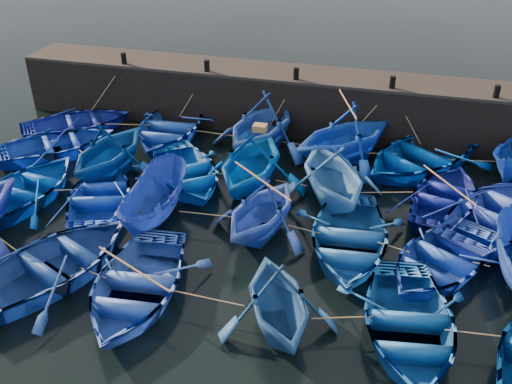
% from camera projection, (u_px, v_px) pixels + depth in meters
% --- Properties ---
extents(ground, '(120.00, 120.00, 0.00)m').
position_uv_depth(ground, '(228.00, 262.00, 17.54)').
color(ground, black).
rests_on(ground, ground).
extents(quay_wall, '(26.00, 2.50, 2.50)m').
position_uv_depth(quay_wall, '(299.00, 102.00, 25.62)').
color(quay_wall, black).
rests_on(quay_wall, ground).
extents(quay_top, '(26.00, 2.50, 0.12)m').
position_uv_depth(quay_top, '(300.00, 74.00, 24.96)').
color(quay_top, black).
rests_on(quay_top, quay_wall).
extents(bollard_0, '(0.24, 0.24, 0.50)m').
position_uv_depth(bollard_0, '(124.00, 58.00, 25.88)').
color(bollard_0, black).
rests_on(bollard_0, quay_top).
extents(bollard_1, '(0.24, 0.24, 0.50)m').
position_uv_depth(bollard_1, '(207.00, 66.00, 24.96)').
color(bollard_1, black).
rests_on(bollard_1, quay_top).
extents(bollard_2, '(0.24, 0.24, 0.50)m').
position_uv_depth(bollard_2, '(296.00, 74.00, 24.05)').
color(bollard_2, black).
rests_on(bollard_2, quay_top).
extents(bollard_3, '(0.24, 0.24, 0.50)m').
position_uv_depth(bollard_3, '(393.00, 82.00, 23.14)').
color(bollard_3, black).
rests_on(bollard_3, quay_top).
extents(bollard_4, '(0.24, 0.24, 0.50)m').
position_uv_depth(bollard_4, '(497.00, 91.00, 22.22)').
color(bollard_4, black).
rests_on(bollard_4, quay_top).
extents(boat_0, '(5.86, 5.67, 0.99)m').
position_uv_depth(boat_0, '(77.00, 123.00, 25.52)').
color(boat_0, navy).
rests_on(boat_0, ground).
extents(boat_1, '(4.32, 5.79, 1.15)m').
position_uv_depth(boat_1, '(169.00, 127.00, 24.93)').
color(boat_1, '#1841A5').
rests_on(boat_1, ground).
extents(boat_2, '(5.16, 5.68, 2.57)m').
position_uv_depth(boat_2, '(262.00, 123.00, 23.51)').
color(boat_2, '#214998').
rests_on(boat_2, ground).
extents(boat_3, '(6.28, 6.34, 2.53)m').
position_uv_depth(boat_3, '(345.00, 134.00, 22.62)').
color(boat_3, '#103FBF').
rests_on(boat_3, ground).
extents(boat_4, '(6.82, 7.13, 1.20)m').
position_uv_depth(boat_4, '(420.00, 155.00, 22.48)').
color(boat_4, '#003D93').
rests_on(boat_4, ground).
extents(boat_6, '(5.98, 5.93, 1.02)m').
position_uv_depth(boat_6, '(56.00, 144.00, 23.56)').
color(boat_6, '#1036AB').
rests_on(boat_6, ground).
extents(boat_7, '(4.17, 4.70, 2.29)m').
position_uv_depth(boat_7, '(109.00, 149.00, 21.72)').
color(boat_7, navy).
rests_on(boat_7, ground).
extents(boat_8, '(5.81, 6.06, 1.02)m').
position_uv_depth(boat_8, '(185.00, 171.00, 21.52)').
color(boat_8, blue).
rests_on(boat_8, ground).
extents(boat_9, '(4.23, 4.85, 2.46)m').
position_uv_depth(boat_9, '(252.00, 161.00, 20.73)').
color(boat_9, '#004CA2').
rests_on(boat_9, ground).
extents(boat_10, '(5.54, 5.83, 2.40)m').
position_uv_depth(boat_10, '(333.00, 173.00, 19.97)').
color(boat_10, '#3571C8').
rests_on(boat_10, ground).
extents(boat_11, '(4.39, 5.35, 0.97)m').
position_uv_depth(boat_11, '(446.00, 197.00, 19.96)').
color(boat_11, navy).
rests_on(boat_11, ground).
extents(boat_12, '(6.56, 7.09, 1.20)m').
position_uv_depth(boat_12, '(503.00, 214.00, 18.83)').
color(boat_12, blue).
rests_on(boat_12, ground).
extents(boat_13, '(4.10, 5.31, 1.02)m').
position_uv_depth(boat_13, '(27.00, 188.00, 20.44)').
color(boat_13, '#003B94').
rests_on(boat_13, ground).
extents(boat_14, '(4.57, 5.38, 0.95)m').
position_uv_depth(boat_14, '(101.00, 195.00, 20.12)').
color(boat_14, blue).
rests_on(boat_14, ground).
extents(boat_15, '(1.82, 4.32, 1.64)m').
position_uv_depth(boat_15, '(154.00, 201.00, 19.11)').
color(boat_15, navy).
rests_on(boat_15, ground).
extents(boat_16, '(4.19, 4.58, 2.05)m').
position_uv_depth(boat_16, '(261.00, 209.00, 18.28)').
color(boat_16, blue).
rests_on(boat_16, ground).
extents(boat_17, '(4.13, 5.46, 1.07)m').
position_uv_depth(boat_17, '(348.00, 238.00, 17.73)').
color(boat_17, '#1B58A7').
rests_on(boat_17, ground).
extents(boat_18, '(5.27, 5.80, 0.99)m').
position_uv_depth(boat_18, '(440.00, 259.00, 16.90)').
color(boat_18, '#1B41B1').
rests_on(boat_18, ground).
extents(boat_21, '(5.69, 6.47, 1.12)m').
position_uv_depth(boat_21, '(54.00, 263.00, 16.60)').
color(boat_21, navy).
rests_on(boat_21, ground).
extents(boat_22, '(4.11, 5.39, 1.05)m').
position_uv_depth(boat_22, '(135.00, 284.00, 15.84)').
color(boat_22, blue).
rests_on(boat_22, ground).
extents(boat_23, '(4.43, 4.67, 1.93)m').
position_uv_depth(boat_23, '(278.00, 300.00, 14.62)').
color(boat_23, navy).
rests_on(boat_23, ground).
extents(boat_24, '(4.27, 5.45, 1.03)m').
position_uv_depth(boat_24, '(408.00, 324.00, 14.50)').
color(boat_24, '#104D92').
rests_on(boat_24, ground).
extents(wooden_crate, '(0.48, 0.40, 0.23)m').
position_uv_depth(wooden_crate, '(260.00, 128.00, 19.97)').
color(wooden_crate, brown).
rests_on(wooden_crate, boat_9).
extents(mooring_ropes, '(18.67, 11.89, 2.10)m').
position_uv_depth(mooring_ropes, '(269.00, 163.00, 21.33)').
color(mooring_ropes, tan).
rests_on(mooring_ropes, ground).
extents(loose_oars, '(10.68, 11.92, 1.62)m').
position_uv_depth(loose_oars, '(309.00, 177.00, 18.74)').
color(loose_oars, '#99724C').
rests_on(loose_oars, ground).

